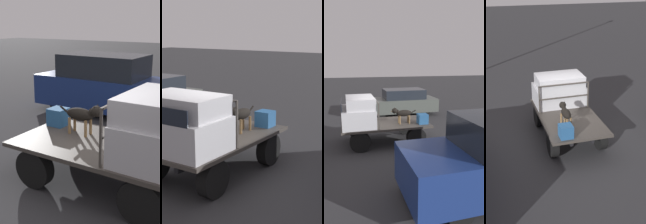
% 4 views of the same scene
% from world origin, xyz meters
% --- Properties ---
extents(ground_plane, '(80.00, 80.00, 0.00)m').
position_xyz_m(ground_plane, '(0.00, 0.00, 0.00)').
color(ground_plane, '#2D2D30').
extents(flatbed_truck, '(3.45, 1.89, 0.81)m').
position_xyz_m(flatbed_truck, '(0.00, 0.00, 0.58)').
color(flatbed_truck, black).
rests_on(flatbed_truck, ground).
extents(truck_cab, '(1.23, 1.77, 1.10)m').
position_xyz_m(truck_cab, '(1.03, 0.00, 1.34)').
color(truck_cab, '#B7B7BC').
rests_on(truck_cab, flatbed_truck).
extents(truck_headboard, '(0.04, 1.77, 0.98)m').
position_xyz_m(truck_headboard, '(0.38, 0.00, 1.45)').
color(truck_headboard, '#3D3833').
rests_on(truck_headboard, flatbed_truck).
extents(dog, '(1.03, 0.26, 0.68)m').
position_xyz_m(dog, '(-0.63, 0.26, 1.24)').
color(dog, brown).
rests_on(dog, flatbed_truck).
extents(cargo_crate, '(0.38, 0.38, 0.38)m').
position_xyz_m(cargo_crate, '(-1.43, 0.47, 1.01)').
color(cargo_crate, '#235184').
rests_on(cargo_crate, flatbed_truck).
extents(parked_sedan, '(4.41, 1.76, 1.60)m').
position_xyz_m(parked_sedan, '(-1.81, -4.45, 0.81)').
color(parked_sedan, black).
rests_on(parked_sedan, ground).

